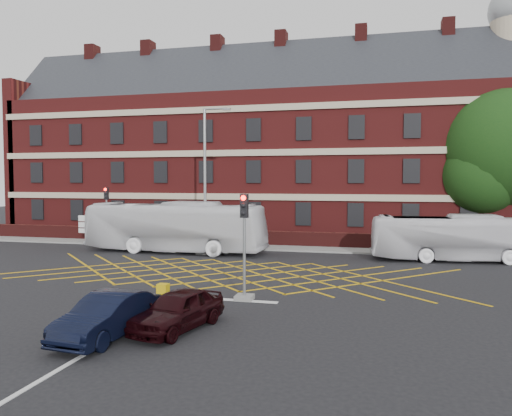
% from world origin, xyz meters
% --- Properties ---
extents(ground, '(120.00, 120.00, 0.00)m').
position_xyz_m(ground, '(0.00, 0.00, 0.00)').
color(ground, black).
rests_on(ground, ground).
extents(victorian_building, '(51.00, 12.17, 20.40)m').
position_xyz_m(victorian_building, '(0.25, 22.00, 7.84)').
color(victorian_building, maroon).
rests_on(victorian_building, ground).
extents(boundary_wall, '(56.00, 0.50, 1.10)m').
position_xyz_m(boundary_wall, '(0.00, 13.00, 0.55)').
color(boundary_wall, '#461312').
rests_on(boundary_wall, ground).
extents(far_pavement, '(60.00, 3.00, 0.12)m').
position_xyz_m(far_pavement, '(0.00, 12.00, 0.06)').
color(far_pavement, slate).
rests_on(far_pavement, ground).
extents(box_junction_hatching, '(8.22, 8.22, 0.02)m').
position_xyz_m(box_junction_hatching, '(0.00, 2.00, 0.01)').
color(box_junction_hatching, '#CC990C').
rests_on(box_junction_hatching, ground).
extents(stop_line, '(8.00, 0.30, 0.02)m').
position_xyz_m(stop_line, '(0.00, -3.50, 0.01)').
color(stop_line, silver).
rests_on(stop_line, ground).
extents(centre_line, '(0.15, 14.00, 0.02)m').
position_xyz_m(centre_line, '(0.00, -10.00, 0.01)').
color(centre_line, silver).
rests_on(centre_line, ground).
extents(bus_left, '(12.32, 3.27, 3.41)m').
position_xyz_m(bus_left, '(-5.47, 8.37, 1.70)').
color(bus_left, white).
rests_on(bus_left, ground).
extents(bus_right, '(10.17, 3.33, 2.78)m').
position_xyz_m(bus_right, '(12.28, 9.08, 1.39)').
color(bus_right, white).
rests_on(bus_right, ground).
extents(car_navy, '(1.76, 4.20, 1.35)m').
position_xyz_m(car_navy, '(-0.17, -9.00, 0.67)').
color(car_navy, black).
rests_on(car_navy, ground).
extents(car_maroon, '(2.36, 4.07, 1.30)m').
position_xyz_m(car_maroon, '(1.58, -7.71, 0.65)').
color(car_maroon, black).
rests_on(car_maroon, ground).
extents(deciduous_tree, '(8.85, 8.85, 11.59)m').
position_xyz_m(deciduous_tree, '(16.35, 17.58, 6.55)').
color(deciduous_tree, black).
rests_on(deciduous_tree, ground).
extents(traffic_light_near, '(0.70, 0.70, 4.27)m').
position_xyz_m(traffic_light_near, '(2.59, -3.35, 1.76)').
color(traffic_light_near, slate).
rests_on(traffic_light_near, ground).
extents(traffic_light_far, '(0.70, 0.70, 4.27)m').
position_xyz_m(traffic_light_far, '(-12.69, 11.92, 1.76)').
color(traffic_light_far, slate).
rests_on(traffic_light_far, ground).
extents(street_lamp, '(2.25, 1.00, 9.46)m').
position_xyz_m(street_lamp, '(-3.20, 8.17, 3.30)').
color(street_lamp, slate).
rests_on(street_lamp, ground).
extents(direction_signs, '(1.10, 0.16, 2.20)m').
position_xyz_m(direction_signs, '(-14.14, 11.23, 1.38)').
color(direction_signs, gray).
rests_on(direction_signs, ground).
extents(utility_cabinet, '(0.40, 0.38, 0.84)m').
position_xyz_m(utility_cabinet, '(-0.21, -4.97, 0.42)').
color(utility_cabinet, gold).
rests_on(utility_cabinet, ground).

